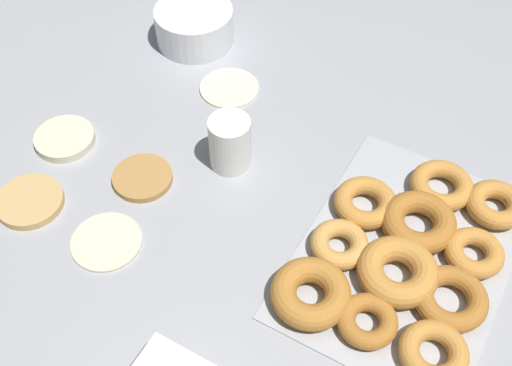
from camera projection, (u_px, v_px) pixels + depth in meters
The scene contains 9 objects.
ground_plane at pixel (187, 176), 1.07m from camera, with size 3.00×3.00×0.00m, color #9EA0A5.
pancake_0 at pixel (229, 87), 1.20m from camera, with size 0.11×0.11×0.01m, color beige.
pancake_1 at pixel (106, 241), 0.98m from camera, with size 0.11×0.11×0.01m, color beige.
pancake_2 at pixel (65, 139), 1.11m from camera, with size 0.10×0.10×0.02m, color beige.
pancake_3 at pixel (143, 178), 1.06m from camera, with size 0.10×0.10×0.01m, color #B27F42.
pancake_4 at pixel (30, 201), 1.03m from camera, with size 0.11×0.11×0.01m, color tan.
donut_tray at pixel (404, 255), 0.95m from camera, with size 0.41×0.30×0.04m.
batter_bowl at pixel (194, 26), 1.27m from camera, with size 0.16×0.16×0.07m.
paper_cup at pixel (230, 143), 1.05m from camera, with size 0.07×0.07×0.10m.
Camera 1 is at (-0.54, -0.44, 0.82)m, focal length 45.00 mm.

